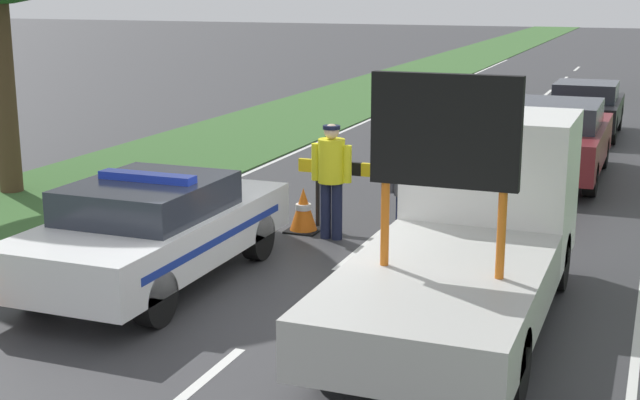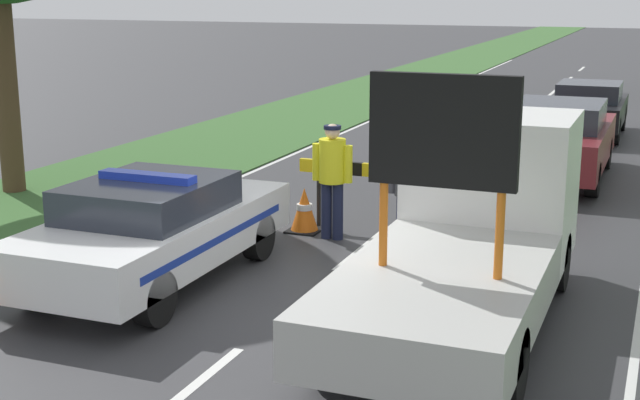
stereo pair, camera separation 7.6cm
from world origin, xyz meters
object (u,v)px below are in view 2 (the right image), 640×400
(traffic_cone_near_truck, at_px, (456,221))
(queued_car_wagon_maroon, at_px, (558,139))
(work_truck, at_px, (472,227))
(queued_car_sedan_black, at_px, (589,108))
(police_officer, at_px, (332,171))
(traffic_cone_behind_barrier, at_px, (304,210))
(traffic_cone_lane_edge, at_px, (475,213))
(police_car, at_px, (155,228))
(pedestrian_civilian, at_px, (408,185))
(road_barrier, at_px, (395,177))
(traffic_cone_near_police, at_px, (551,215))

(traffic_cone_near_truck, height_order, queued_car_wagon_maroon, queued_car_wagon_maroon)
(traffic_cone_near_truck, distance_m, queued_car_wagon_maroon, 5.39)
(work_truck, distance_m, queued_car_sedan_black, 14.05)
(police_officer, distance_m, traffic_cone_behind_barrier, 0.95)
(traffic_cone_lane_edge, bearing_deg, traffic_cone_near_truck, -98.95)
(traffic_cone_near_truck, relative_size, queued_car_sedan_black, 0.17)
(police_officer, distance_m, traffic_cone_near_truck, 2.05)
(police_officer, xyz_separation_m, queued_car_wagon_maroon, (2.68, 5.87, -0.26))
(police_car, height_order, traffic_cone_lane_edge, police_car)
(police_car, height_order, pedestrian_civilian, pedestrian_civilian)
(pedestrian_civilian, distance_m, queued_car_sedan_black, 12.09)
(traffic_cone_lane_edge, height_order, queued_car_wagon_maroon, queued_car_wagon_maroon)
(traffic_cone_near_truck, xyz_separation_m, queued_car_wagon_maroon, (0.85, 5.30, 0.49))
(work_truck, height_order, pedestrian_civilian, work_truck)
(police_car, height_order, queued_car_wagon_maroon, queued_car_wagon_maroon)
(road_barrier, bearing_deg, police_car, -126.17)
(queued_car_sedan_black, bearing_deg, traffic_cone_near_truck, 85.26)
(queued_car_wagon_maroon, bearing_deg, traffic_cone_behind_barrier, 60.06)
(road_barrier, bearing_deg, traffic_cone_near_truck, -7.22)
(traffic_cone_near_truck, distance_m, queued_car_sedan_black, 11.18)
(queued_car_sedan_black, bearing_deg, queued_car_wagon_maroon, 89.31)
(work_truck, distance_m, queued_car_wagon_maroon, 8.21)
(road_barrier, bearing_deg, traffic_cone_near_police, 23.24)
(police_car, relative_size, work_truck, 0.83)
(police_car, bearing_deg, traffic_cone_near_truck, 44.68)
(police_officer, bearing_deg, traffic_cone_near_police, -147.54)
(traffic_cone_behind_barrier, xyz_separation_m, traffic_cone_lane_edge, (2.52, 1.14, -0.08))
(police_officer, bearing_deg, police_car, 65.49)
(police_officer, distance_m, traffic_cone_near_police, 3.67)
(pedestrian_civilian, bearing_deg, traffic_cone_near_police, 71.20)
(traffic_cone_near_police, height_order, traffic_cone_behind_barrier, traffic_cone_behind_barrier)
(police_car, bearing_deg, queued_car_sedan_black, 72.62)
(pedestrian_civilian, height_order, traffic_cone_lane_edge, pedestrian_civilian)
(traffic_cone_behind_barrier, height_order, queued_car_wagon_maroon, queued_car_wagon_maroon)
(police_car, distance_m, traffic_cone_near_truck, 4.72)
(queued_car_sedan_black, bearing_deg, police_car, 73.90)
(traffic_cone_lane_edge, bearing_deg, queued_car_sedan_black, 85.59)
(pedestrian_civilian, xyz_separation_m, traffic_cone_lane_edge, (0.65, 1.66, -0.76))
(work_truck, relative_size, queued_car_sedan_black, 1.41)
(traffic_cone_near_police, relative_size, queued_car_sedan_black, 0.13)
(traffic_cone_near_truck, height_order, traffic_cone_behind_barrier, traffic_cone_behind_barrier)
(traffic_cone_lane_edge, relative_size, queued_car_sedan_black, 0.14)
(road_barrier, bearing_deg, traffic_cone_behind_barrier, -166.55)
(traffic_cone_near_police, distance_m, traffic_cone_near_truck, 1.76)
(police_officer, bearing_deg, traffic_cone_behind_barrier, -20.09)
(work_truck, relative_size, traffic_cone_lane_edge, 10.00)
(traffic_cone_behind_barrier, xyz_separation_m, queued_car_sedan_black, (3.32, 11.47, 0.39))
(police_officer, height_order, traffic_cone_near_truck, police_officer)
(traffic_cone_near_police, distance_m, queued_car_sedan_black, 9.95)
(work_truck, height_order, road_barrier, work_truck)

